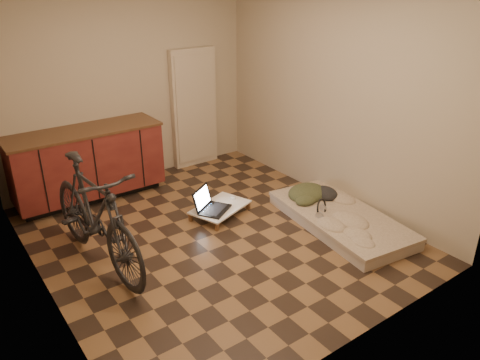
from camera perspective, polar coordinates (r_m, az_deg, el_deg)
room_shell at (r=4.67m, az=-3.67°, el=7.17°), size 3.50×4.00×2.60m
cabinets at (r=6.13m, az=-18.11°, el=1.91°), size 1.84×0.62×0.91m
appliance_panel at (r=6.86m, az=-5.63°, el=8.70°), size 0.70×0.10×1.70m
bicycle at (r=4.62m, az=-17.34°, el=-3.55°), size 0.70×1.89×1.20m
futon at (r=5.47m, az=12.09°, el=-4.64°), size 1.05×1.83×0.15m
clothing_pile at (r=5.73m, az=8.80°, el=-1.03°), size 0.57×0.50×0.21m
headphones at (r=5.34m, az=9.92°, el=-3.31°), size 0.31×0.30×0.16m
lap_desk at (r=5.55m, az=-2.44°, el=-3.36°), size 0.80×0.65×0.11m
laptop at (r=5.45m, az=-3.59°, el=-3.16°), size 0.49×0.48×0.26m
mouse at (r=5.72m, az=-0.90°, el=-2.14°), size 0.09×0.10×0.03m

